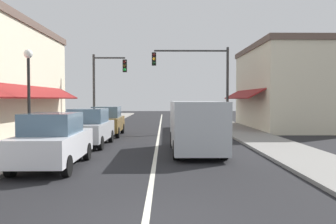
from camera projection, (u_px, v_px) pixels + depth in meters
The scene contains 12 objects.
ground_plane at pixel (159, 131), 23.82m from camera, with size 80.00×80.00×0.00m, color black.
sidewalk_left at pixel (80, 130), 23.75m from camera, with size 2.60×56.00×0.12m, color gray.
sidewalk_right at pixel (238, 130), 23.88m from camera, with size 2.60×56.00×0.12m, color gray.
lane_center_stripe at pixel (159, 131), 23.82m from camera, with size 0.14×52.00×0.01m, color silver.
storefront_right_block at pixel (288, 87), 25.81m from camera, with size 7.11×10.20×6.21m.
parked_car_nearest_left at pixel (53, 141), 11.04m from camera, with size 1.82×4.12×1.77m.
parked_car_second_left at pixel (89, 127), 16.17m from camera, with size 1.82×4.12×1.77m.
parked_car_third_left at pixel (107, 121), 20.75m from camera, with size 1.84×4.13×1.77m.
van_in_lane at pixel (196, 125), 14.10m from camera, with size 2.04×5.20×2.12m.
traffic_signal_mast_arm at pixel (201, 73), 24.01m from camera, with size 5.41×0.50×5.86m.
traffic_signal_left_corner at pixel (105, 81), 24.95m from camera, with size 2.52×0.50×5.47m.
street_lamp_left_near at pixel (29, 82), 13.95m from camera, with size 0.36×0.36×4.23m.
Camera 1 is at (0.34, -5.76, 2.21)m, focal length 36.65 mm.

